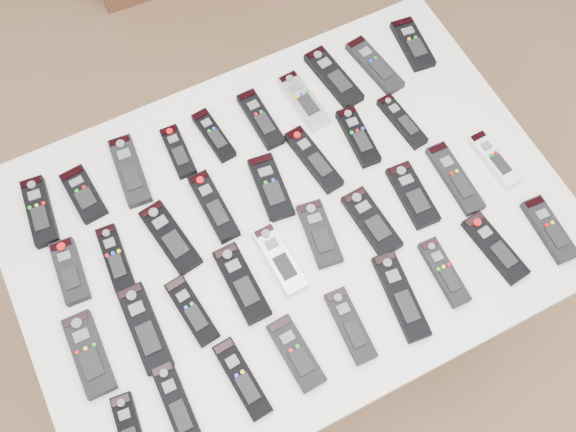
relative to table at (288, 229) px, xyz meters
name	(u,v)px	position (x,y,z in m)	size (l,w,h in m)	color
ground	(307,346)	(0.00, -0.13, -0.72)	(4.00, 4.00, 0.00)	olive
table	(288,229)	(0.00, 0.00, 0.00)	(1.25, 0.88, 0.78)	white
remote_0	(40,212)	(-0.50, 0.27, 0.07)	(0.05, 0.17, 0.02)	black
remote_1	(84,194)	(-0.40, 0.27, 0.07)	(0.06, 0.14, 0.02)	black
remote_2	(130,171)	(-0.28, 0.28, 0.07)	(0.06, 0.19, 0.02)	black
remote_3	(178,152)	(-0.16, 0.28, 0.07)	(0.04, 0.14, 0.02)	black
remote_4	(214,135)	(-0.06, 0.28, 0.07)	(0.04, 0.15, 0.02)	black
remote_5	(260,119)	(0.06, 0.27, 0.07)	(0.05, 0.17, 0.02)	black
remote_6	(303,101)	(0.18, 0.27, 0.07)	(0.05, 0.17, 0.02)	#B7B7BC
remote_7	(333,77)	(0.28, 0.30, 0.07)	(0.06, 0.19, 0.02)	black
remote_8	(375,65)	(0.39, 0.28, 0.07)	(0.05, 0.18, 0.02)	black
remote_9	(413,44)	(0.51, 0.30, 0.07)	(0.06, 0.16, 0.02)	black
remote_10	(70,271)	(-0.49, 0.10, 0.07)	(0.05, 0.15, 0.02)	black
remote_11	(116,259)	(-0.39, 0.08, 0.07)	(0.05, 0.16, 0.02)	black
remote_12	(170,237)	(-0.26, 0.08, 0.07)	(0.06, 0.18, 0.02)	black
remote_13	(214,206)	(-0.14, 0.10, 0.07)	(0.05, 0.18, 0.02)	black
remote_14	(271,187)	(0.00, 0.09, 0.07)	(0.06, 0.17, 0.02)	black
remote_15	(313,159)	(0.12, 0.11, 0.07)	(0.05, 0.18, 0.02)	black
remote_16	(358,137)	(0.25, 0.12, 0.07)	(0.05, 0.16, 0.02)	black
remote_17	(402,121)	(0.37, 0.11, 0.07)	(0.04, 0.16, 0.02)	black
remote_18	(89,354)	(-0.51, -0.09, 0.07)	(0.06, 0.18, 0.02)	black
remote_19	(145,328)	(-0.39, -0.09, 0.07)	(0.06, 0.20, 0.02)	black
remote_20	(192,311)	(-0.28, -0.10, 0.07)	(0.05, 0.16, 0.02)	black
remote_21	(242,283)	(-0.16, -0.09, 0.07)	(0.06, 0.18, 0.02)	black
remote_22	(280,259)	(-0.06, -0.08, 0.07)	(0.05, 0.17, 0.02)	#B7B7BC
remote_23	(319,234)	(0.05, -0.07, 0.07)	(0.06, 0.16, 0.02)	black
remote_24	(371,222)	(0.17, -0.10, 0.07)	(0.06, 0.17, 0.02)	black
remote_25	(413,195)	(0.28, -0.08, 0.07)	(0.06, 0.16, 0.02)	black
remote_26	(455,178)	(0.40, -0.09, 0.07)	(0.05, 0.19, 0.02)	black
remote_27	(494,159)	(0.51, -0.09, 0.07)	(0.04, 0.16, 0.02)	silver
remote_28	(130,431)	(-0.49, -0.27, 0.07)	(0.04, 0.15, 0.02)	black
remote_29	(177,405)	(-0.39, -0.27, 0.07)	(0.05, 0.18, 0.02)	black
remote_30	(242,379)	(-0.25, -0.28, 0.07)	(0.05, 0.17, 0.02)	black
remote_31	(296,353)	(-0.13, -0.28, 0.07)	(0.06, 0.16, 0.02)	black
remote_32	(350,326)	(0.00, -0.28, 0.07)	(0.05, 0.16, 0.02)	black
remote_33	(401,296)	(0.13, -0.28, 0.07)	(0.05, 0.20, 0.02)	black
remote_34	(444,272)	(0.25, -0.27, 0.07)	(0.04, 0.16, 0.02)	black
remote_35	(495,248)	(0.38, -0.28, 0.07)	(0.05, 0.18, 0.02)	black
remote_36	(549,229)	(0.51, -0.29, 0.07)	(0.05, 0.16, 0.02)	black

